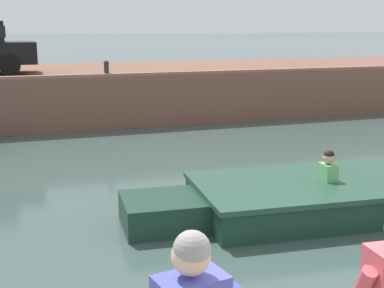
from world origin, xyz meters
name	(u,v)px	position (x,y,z in m)	size (l,w,h in m)	color
ground_plane	(170,191)	(0.00, 6.14, 0.00)	(400.00, 400.00, 0.00)	#384C47
far_quay_wall	(92,92)	(0.00, 15.28, 0.76)	(60.00, 6.00, 1.52)	brown
far_wall_coping	(107,75)	(0.00, 12.40, 1.56)	(60.00, 0.24, 0.08)	#925F4C
motorboat_passing	(360,192)	(2.68, 4.26, 0.26)	(7.33, 2.53, 1.01)	#193828
mooring_bollard_mid	(106,68)	(0.03, 12.53, 1.76)	(0.15, 0.15, 0.45)	#2D2B28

